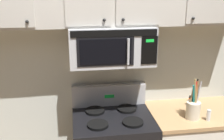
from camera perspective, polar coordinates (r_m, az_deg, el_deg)
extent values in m
cube|color=silver|center=(2.78, -0.92, 1.87)|extent=(5.20, 0.10, 2.70)
cube|color=#B7BABF|center=(2.81, -0.65, -5.28)|extent=(0.76, 0.07, 0.22)
cube|color=#19D83F|center=(2.78, -0.55, -5.56)|extent=(0.10, 0.00, 0.04)
cylinder|color=black|center=(2.46, -3.02, -11.44)|extent=(0.19, 0.19, 0.02)
cylinder|color=black|center=(2.51, 4.41, -10.89)|extent=(0.19, 0.19, 0.02)
cylinder|color=black|center=(2.71, -3.61, -8.56)|extent=(0.19, 0.19, 0.02)
cylinder|color=black|center=(2.75, 3.11, -8.13)|extent=(0.19, 0.19, 0.02)
cube|color=#B7BABF|center=(2.49, -0.19, 5.32)|extent=(0.76, 0.39, 0.35)
cube|color=black|center=(2.27, 0.54, 7.70)|extent=(0.73, 0.01, 0.06)
cube|color=black|center=(2.29, -1.33, 3.84)|extent=(0.49, 0.01, 0.25)
cube|color=black|center=(2.29, -1.32, 3.83)|extent=(0.44, 0.01, 0.22)
cube|color=black|center=(2.37, 7.87, 4.13)|extent=(0.14, 0.01, 0.25)
cube|color=#19D83F|center=(2.34, 7.99, 6.12)|extent=(0.07, 0.00, 0.03)
cylinder|color=#B7BABF|center=(2.30, 3.44, 3.85)|extent=(0.02, 0.02, 0.23)
sphere|color=black|center=(2.29, -17.43, 9.67)|extent=(0.03, 0.03, 0.03)
sphere|color=black|center=(2.28, -1.64, 10.43)|extent=(0.03, 0.03, 0.03)
sphere|color=black|center=(2.31, 2.37, 10.50)|extent=(0.03, 0.03, 0.03)
sphere|color=black|center=(2.50, 16.71, 10.35)|extent=(0.03, 0.03, 0.03)
cube|color=tan|center=(2.86, 17.28, -8.55)|extent=(0.93, 0.65, 0.03)
cylinder|color=beige|center=(2.66, 16.67, -8.11)|extent=(0.13, 0.13, 0.17)
cylinder|color=tan|center=(2.60, 17.14, -5.01)|extent=(0.05, 0.03, 0.30)
cylinder|color=black|center=(2.63, 17.33, -5.50)|extent=(0.04, 0.05, 0.24)
cylinder|color=#A87A47|center=(2.61, 16.32, -5.71)|extent=(0.06, 0.05, 0.23)
cylinder|color=#BCBCC1|center=(2.62, 17.68, -5.23)|extent=(0.06, 0.04, 0.27)
cylinder|color=teal|center=(2.60, 16.79, -5.53)|extent=(0.06, 0.04, 0.25)
cylinder|color=red|center=(2.62, 17.05, -5.11)|extent=(0.04, 0.05, 0.28)
cylinder|color=olive|center=(2.61, 17.33, -5.22)|extent=(0.04, 0.05, 0.28)
cylinder|color=black|center=(2.63, 16.85, -4.86)|extent=(0.07, 0.02, 0.29)
cylinder|color=white|center=(2.68, 19.61, -9.09)|extent=(0.04, 0.04, 0.09)
cylinder|color=#B7BABF|center=(2.66, 19.73, -8.06)|extent=(0.04, 0.04, 0.02)
cylinder|color=#C64C19|center=(2.93, 16.17, -6.41)|extent=(0.04, 0.04, 0.09)
cylinder|color=black|center=(2.91, 16.27, -5.43)|extent=(0.04, 0.04, 0.02)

